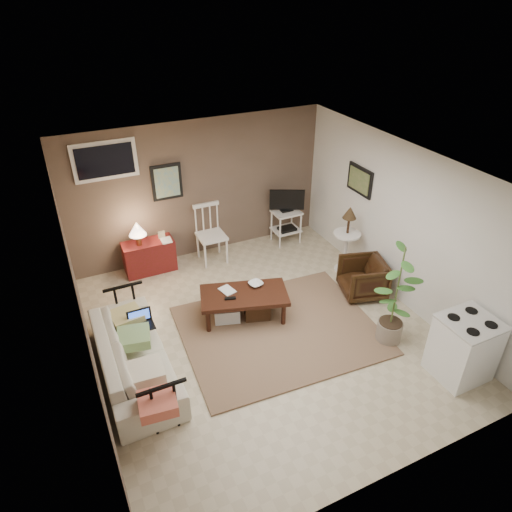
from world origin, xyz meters
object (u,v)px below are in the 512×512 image
coffee_table (244,304)px  stove (464,348)px  potted_plant (397,293)px  side_table (348,232)px  sofa (133,349)px  red_console (148,254)px  armchair (363,277)px  spindle_chair (211,236)px  tv_stand (287,215)px

coffee_table → stove: bearing=-47.1°
coffee_table → potted_plant: bearing=-38.5°
potted_plant → side_table: bearing=75.2°
coffee_table → potted_plant: potted_plant is taller
coffee_table → sofa: sofa is taller
red_console → side_table: (3.00, -1.39, 0.40)m
potted_plant → stove: potted_plant is taller
coffee_table → side_table: size_ratio=1.15×
red_console → armchair: 3.54m
coffee_table → armchair: bearing=-7.3°
sofa → spindle_chair: spindle_chair is taller
spindle_chair → potted_plant: potted_plant is taller
coffee_table → stove: stove is taller
side_table → stove: 2.62m
red_console → potted_plant: bearing=-50.9°
spindle_chair → side_table: size_ratio=0.85×
coffee_table → red_console: 2.06m
armchair → stove: stove is taller
tv_stand → armchair: (0.28, -1.99, -0.23)m
coffee_table → stove: (2.00, -2.15, 0.16)m
coffee_table → spindle_chair: size_ratio=1.34×
potted_plant → spindle_chair: bearing=115.7°
armchair → potted_plant: potted_plant is taller
coffee_table → tv_stand: (1.65, 1.74, 0.30)m
armchair → coffee_table: bearing=-81.2°
stove → spindle_chair: bearing=115.3°
stove → side_table: bearing=88.4°
coffee_table → side_table: 2.17m
side_table → armchair: size_ratio=1.82×
coffee_table → sofa: 1.73m
coffee_table → side_table: side_table is taller
stove → armchair: bearing=92.2°
sofa → side_table: 3.86m
spindle_chair → coffee_table: bearing=-95.3°
spindle_chair → armchair: spindle_chair is taller
red_console → stove: 4.96m
red_console → side_table: size_ratio=0.81×
coffee_table → armchair: size_ratio=2.08×
spindle_chair → stove: (1.84, -3.89, -0.06)m
spindle_chair → side_table: 2.32m
spindle_chair → side_table: bearing=-33.9°
stove → potted_plant: bearing=113.9°
stove → coffee_table: bearing=132.9°
side_table → armchair: 0.82m
red_console → spindle_chair: spindle_chair is taller
tv_stand → armchair: tv_stand is taller
coffee_table → sofa: (-1.67, -0.41, 0.14)m
side_table → armchair: side_table is taller
spindle_chair → potted_plant: bearing=-64.3°
tv_stand → side_table: size_ratio=0.88×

